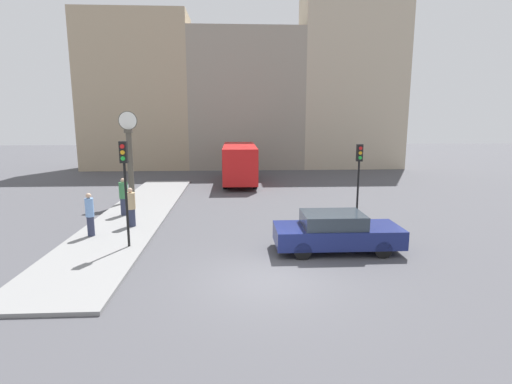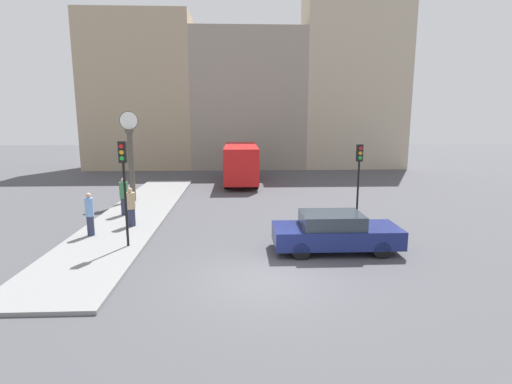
% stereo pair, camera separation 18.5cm
% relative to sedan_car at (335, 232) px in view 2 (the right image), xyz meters
% --- Properties ---
extents(ground_plane, '(120.00, 120.00, 0.00)m').
position_rel_sedan_car_xyz_m(ground_plane, '(-2.69, -2.50, -0.71)').
color(ground_plane, '#47474C').
extents(sidewalk_corner, '(3.20, 20.34, 0.12)m').
position_rel_sedan_car_xyz_m(sidewalk_corner, '(-8.53, 5.67, -0.65)').
color(sidewalk_corner, gray).
rests_on(sidewalk_corner, ground_plane).
extents(building_row, '(29.72, 5.00, 15.89)m').
position_rel_sedan_car_xyz_m(building_row, '(-2.25, 24.88, 6.40)').
color(building_row, tan).
rests_on(building_row, ground_plane).
extents(sedan_car, '(4.49, 1.86, 1.41)m').
position_rel_sedan_car_xyz_m(sedan_car, '(0.00, 0.00, 0.00)').
color(sedan_car, navy).
rests_on(sedan_car, ground_plane).
extents(bus_distant, '(2.33, 7.95, 2.77)m').
position_rel_sedan_car_xyz_m(bus_distant, '(-3.27, 15.44, 0.87)').
color(bus_distant, red).
rests_on(bus_distant, ground_plane).
extents(traffic_light_near, '(0.26, 0.24, 3.82)m').
position_rel_sedan_car_xyz_m(traffic_light_near, '(-7.51, 0.54, 2.14)').
color(traffic_light_near, black).
rests_on(traffic_light_near, sidewalk_corner).
extents(traffic_light_far, '(0.26, 0.24, 3.59)m').
position_rel_sedan_car_xyz_m(traffic_light_far, '(1.93, 3.79, 1.87)').
color(traffic_light_far, black).
rests_on(traffic_light_far, ground_plane).
extents(street_clock, '(1.02, 0.40, 4.97)m').
position_rel_sedan_car_xyz_m(street_clock, '(-9.41, 8.70, 1.93)').
color(street_clock, '#4C473D').
rests_on(street_clock, sidewalk_corner).
extents(pedestrian_blue_stripe, '(0.32, 0.32, 1.73)m').
position_rel_sedan_car_xyz_m(pedestrian_blue_stripe, '(-9.34, 1.94, 0.29)').
color(pedestrian_blue_stripe, '#2D334C').
rests_on(pedestrian_blue_stripe, sidewalk_corner).
extents(pedestrian_tan_coat, '(0.40, 0.40, 1.69)m').
position_rel_sedan_car_xyz_m(pedestrian_tan_coat, '(-8.10, 3.30, 0.25)').
color(pedestrian_tan_coat, '#2D334C').
rests_on(pedestrian_tan_coat, sidewalk_corner).
extents(pedestrian_green_hoodie, '(0.40, 0.40, 1.79)m').
position_rel_sedan_car_xyz_m(pedestrian_green_hoodie, '(-8.96, 5.38, 0.30)').
color(pedestrian_green_hoodie, '#2D334C').
rests_on(pedestrian_green_hoodie, sidewalk_corner).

